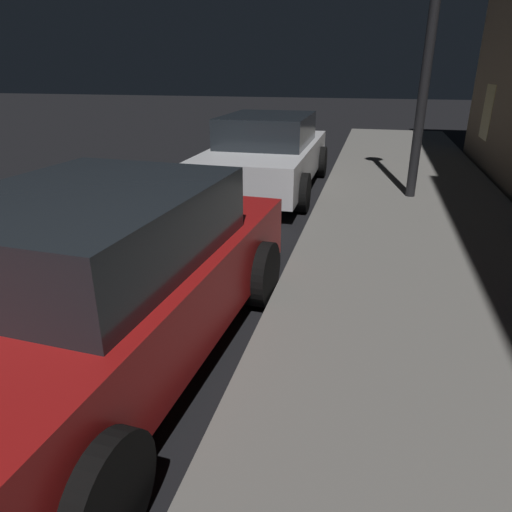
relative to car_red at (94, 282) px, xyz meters
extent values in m
cube|color=maroon|center=(0.00, -0.02, -0.14)|extent=(2.11, 4.43, 0.64)
cube|color=#1E2328|center=(0.00, 0.05, 0.44)|extent=(1.77, 2.28, 0.56)
cylinder|color=black|center=(-0.88, 1.37, -0.38)|extent=(0.25, 0.67, 0.66)
cylinder|color=black|center=(1.02, 1.27, -0.38)|extent=(0.25, 0.67, 0.66)
cylinder|color=black|center=(0.88, -1.41, -0.38)|extent=(0.25, 0.67, 0.66)
cube|color=silver|center=(0.00, 5.99, -0.14)|extent=(1.82, 4.54, 0.64)
cube|color=#1E2328|center=(0.00, 6.00, 0.44)|extent=(1.59, 2.18, 0.56)
cylinder|color=black|center=(-0.92, 7.39, -0.38)|extent=(0.22, 0.66, 0.66)
cylinder|color=black|center=(0.89, 7.40, -0.38)|extent=(0.22, 0.66, 0.66)
cylinder|color=black|center=(-0.90, 4.58, -0.38)|extent=(0.22, 0.66, 0.66)
cylinder|color=black|center=(0.91, 4.59, -0.38)|extent=(0.22, 0.66, 0.66)
cylinder|color=black|center=(2.70, 5.54, 2.33)|extent=(0.16, 0.16, 5.79)
cube|color=#F2D17F|center=(4.47, 9.10, 0.60)|extent=(0.06, 0.90, 1.20)
camera|label=1|loc=(1.99, -2.78, 1.52)|focal=32.08mm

